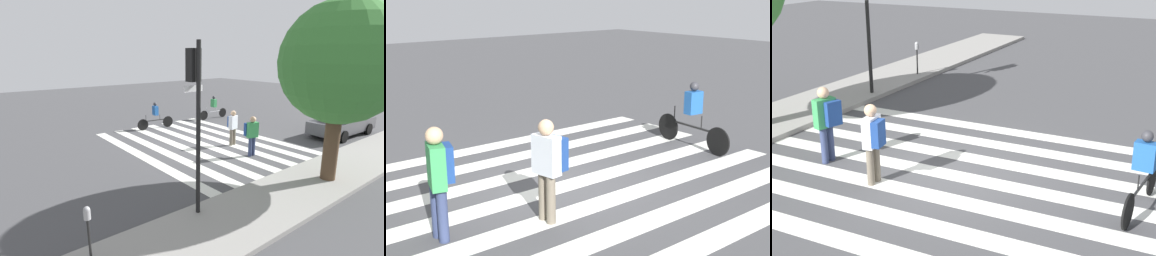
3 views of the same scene
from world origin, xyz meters
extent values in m
plane|color=#444447|center=(0.00, 0.00, 0.00)|extent=(60.00, 60.00, 0.00)
cube|color=gray|center=(0.00, 6.25, 0.07)|extent=(36.00, 2.50, 0.14)
cube|color=silver|center=(-3.29, 0.00, 0.00)|extent=(0.52, 10.00, 0.01)
cube|color=silver|center=(-2.20, 0.00, 0.00)|extent=(0.52, 10.00, 0.01)
cube|color=silver|center=(-1.10, 0.00, 0.00)|extent=(0.52, 10.00, 0.01)
cube|color=silver|center=(0.00, 0.00, 0.00)|extent=(0.52, 10.00, 0.01)
cube|color=silver|center=(1.10, 0.00, 0.00)|extent=(0.52, 10.00, 0.01)
cube|color=silver|center=(2.20, 0.00, 0.00)|extent=(0.52, 10.00, 0.01)
cube|color=silver|center=(3.29, 0.00, 0.00)|extent=(0.52, 10.00, 0.01)
cylinder|color=black|center=(4.58, 5.40, 2.40)|extent=(0.12, 0.12, 4.81)
cube|color=black|center=(4.58, 5.19, 4.19)|extent=(0.32, 0.26, 0.84)
cube|color=silver|center=(4.58, 5.19, 3.59)|extent=(0.60, 0.02, 0.16)
sphere|color=#590F0F|center=(4.58, 5.03, 4.42)|extent=(0.15, 0.15, 0.15)
sphere|color=#59470F|center=(4.58, 5.03, 4.19)|extent=(0.15, 0.15, 0.15)
sphere|color=gold|center=(4.58, 5.03, 3.95)|extent=(0.15, 0.15, 0.15)
cylinder|color=black|center=(7.65, 5.49, 0.54)|extent=(0.06, 0.06, 1.09)
cylinder|color=gray|center=(7.65, 5.49, 1.20)|extent=(0.15, 0.15, 0.22)
sphere|color=gray|center=(7.65, 5.49, 1.31)|extent=(0.14, 0.14, 0.14)
cylinder|color=#4C3826|center=(-0.53, 6.47, 1.34)|extent=(0.50, 0.50, 2.68)
sphere|color=#387A33|center=(-0.53, 6.47, 4.19)|extent=(4.03, 4.03, 4.03)
cylinder|color=#6B6051|center=(-1.21, 1.21, 0.42)|extent=(0.16, 0.16, 0.83)
cylinder|color=#6B6051|center=(-0.99, 1.21, 0.42)|extent=(0.16, 0.16, 0.83)
cube|color=silver|center=(-1.10, 1.21, 1.16)|extent=(0.52, 0.30, 0.66)
sphere|color=tan|center=(-1.10, 1.21, 1.62)|extent=(0.26, 0.26, 0.26)
cube|color=navy|center=(-1.14, 1.02, 1.16)|extent=(0.39, 0.23, 0.55)
cylinder|color=navy|center=(-0.71, 2.89, 0.43)|extent=(0.16, 0.16, 0.86)
cylinder|color=navy|center=(-0.49, 2.89, 0.43)|extent=(0.16, 0.16, 0.86)
cube|color=#338C4C|center=(-0.60, 2.89, 1.20)|extent=(0.54, 0.36, 0.68)
sphere|color=tan|center=(-0.60, 2.89, 1.67)|extent=(0.27, 0.27, 0.27)
cube|color=navy|center=(-0.54, 2.70, 1.20)|extent=(0.41, 0.27, 0.57)
cylinder|color=black|center=(-3.75, -4.10, 0.33)|extent=(0.65, 0.06, 0.65)
cylinder|color=black|center=(-5.48, -4.04, 0.33)|extent=(0.65, 0.06, 0.65)
cube|color=#B2B2B7|center=(-4.61, -4.07, 0.50)|extent=(1.47, 0.09, 0.04)
cylinder|color=#B2B2B7|center=(-4.91, -4.06, 0.66)|extent=(0.03, 0.03, 0.32)
cylinder|color=#B2B2B7|center=(-3.97, -4.10, 0.70)|extent=(0.03, 0.03, 0.40)
cube|color=#338C4C|center=(-4.61, -4.07, 1.10)|extent=(0.25, 0.41, 0.55)
sphere|color=#333338|center=(-4.61, -4.07, 1.49)|extent=(0.22, 0.22, 0.22)
cylinder|color=black|center=(0.98, -4.16, 0.34)|extent=(0.68, 0.11, 0.68)
cylinder|color=black|center=(-0.69, -3.99, 0.34)|extent=(0.68, 0.11, 0.68)
cube|color=black|center=(0.14, -4.08, 0.53)|extent=(1.42, 0.18, 0.04)
cylinder|color=black|center=(-0.15, -4.05, 0.69)|extent=(0.03, 0.03, 0.32)
cylinder|color=black|center=(0.77, -4.14, 0.73)|extent=(0.03, 0.03, 0.40)
cube|color=#1E5199|center=(0.14, -4.08, 1.12)|extent=(0.28, 0.42, 0.55)
sphere|color=#333338|center=(0.14, -4.08, 1.52)|extent=(0.22, 0.22, 0.22)
cube|color=#4C4C51|center=(-7.26, 3.67, 0.59)|extent=(4.45, 1.85, 0.66)
cube|color=#23282D|center=(-7.26, 3.67, 1.17)|extent=(2.47, 1.65, 0.50)
cylinder|color=black|center=(-5.87, 4.47, 0.32)|extent=(0.65, 0.22, 0.64)
cylinder|color=black|center=(-5.92, 2.79, 0.32)|extent=(0.65, 0.22, 0.64)
cylinder|color=black|center=(-8.60, 4.56, 0.32)|extent=(0.65, 0.22, 0.64)
cylinder|color=black|center=(-8.65, 2.88, 0.32)|extent=(0.65, 0.22, 0.64)
camera|label=1|loc=(9.41, 11.27, 4.47)|focal=28.00mm
camera|label=2|loc=(-7.84, 6.07, 3.78)|focal=50.00mm
camera|label=3|loc=(-9.59, -5.21, 4.81)|focal=50.00mm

